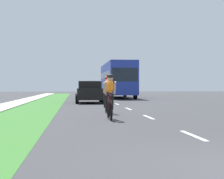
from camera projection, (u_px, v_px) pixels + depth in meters
name	position (u px, v px, depth m)	size (l,w,h in m)	color
ground_plane	(115.00, 103.00, 24.69)	(120.00, 120.00, 0.00)	#38383A
grass_verge	(45.00, 104.00, 24.20)	(2.45, 70.00, 0.01)	#38722D
sidewalk_concrete	(15.00, 104.00, 24.00)	(1.49, 70.00, 0.10)	#B2ADA3
lane_markings_center	(110.00, 101.00, 28.67)	(0.12, 52.71, 0.01)	white
cyclist_lead	(110.00, 96.00, 12.64)	(0.42, 1.72, 1.58)	black
cyclist_trailing	(107.00, 94.00, 15.57)	(0.42, 1.72, 1.58)	black
sedan_black	(90.00, 92.00, 25.40)	(1.98, 4.30, 1.52)	black
bus_blue	(117.00, 78.00, 37.11)	(2.78, 11.60, 3.48)	#23389E
suv_dark_green	(102.00, 88.00, 55.15)	(2.15, 4.70, 1.79)	#194C2D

